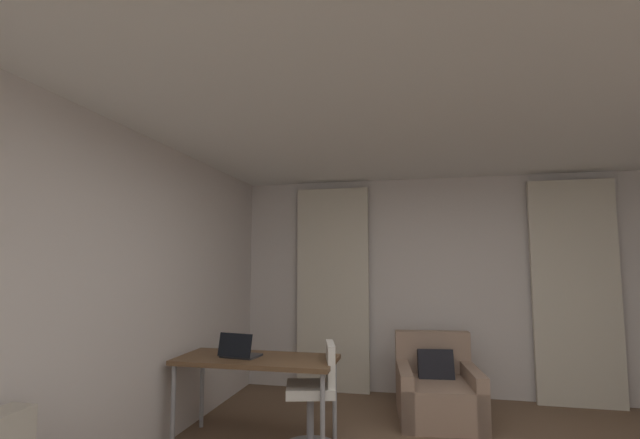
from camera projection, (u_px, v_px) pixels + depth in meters
The scene contains 9 objects.
wall_window at pixel (446, 285), 5.34m from camera, with size 5.12×0.06×2.60m.
wall_left at pixel (80, 302), 2.94m from camera, with size 0.06×6.12×2.60m.
ceiling at pixel (472, 75), 2.53m from camera, with size 5.12×6.12×0.06m, color white.
curtain_left_panel at pixel (333, 288), 5.51m from camera, with size 0.90×0.06×2.50m.
curtain_right_panel at pixel (575, 291), 4.92m from camera, with size 0.90×0.06×2.50m.
armchair at pixel (438, 392), 4.46m from camera, with size 0.88×0.96×0.82m.
desk at pixel (257, 364), 3.90m from camera, with size 1.40×0.62×0.73m.
desk_chair at pixel (315, 402), 3.72m from camera, with size 0.49×0.49×0.88m.
laptop at pixel (239, 352), 3.90m from camera, with size 0.35×0.29×0.22m.
Camera 1 is at (-0.33, -2.57, 1.55)m, focal length 24.85 mm.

